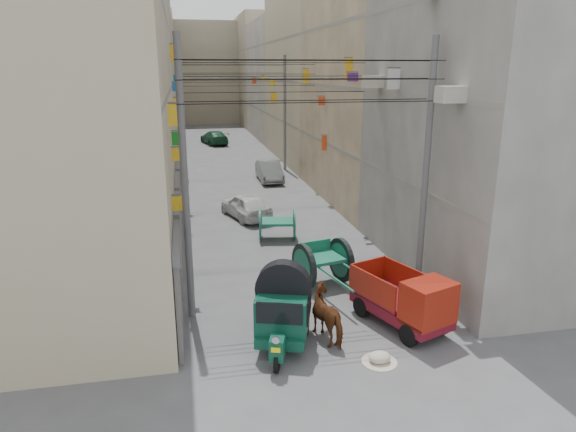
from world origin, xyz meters
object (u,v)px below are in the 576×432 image
object	(u,v)px
feed_sack	(380,357)
second_cart	(277,223)
horse	(330,315)
distant_car_grey	(269,171)
tonga_cart	(323,262)
mini_truck	(409,304)
distant_car_white	(246,206)
auto_rickshaw	(283,308)
distant_car_green	(214,137)

from	to	relation	value
feed_sack	second_cart	bearing A→B (deg)	94.36
horse	distant_car_grey	world-z (taller)	horse
tonga_cart	mini_truck	size ratio (longest dim) A/B	1.10
second_cart	mini_truck	bearing A→B (deg)	-66.05
distant_car_white	auto_rickshaw	bearing A→B (deg)	70.00
auto_rickshaw	horse	distance (m)	1.35
feed_sack	distant_car_green	world-z (taller)	distant_car_green
second_cart	feed_sack	size ratio (longest dim) A/B	3.12
mini_truck	distant_car_white	world-z (taller)	mini_truck
tonga_cart	distant_car_white	xyz separation A→B (m)	(-1.56, 8.63, -0.18)
feed_sack	distant_car_grey	distance (m)	21.91
distant_car_white	distant_car_grey	size ratio (longest dim) A/B	0.93
distant_car_white	tonga_cart	bearing A→B (deg)	82.62
horse	mini_truck	bearing A→B (deg)	162.89
auto_rickshaw	tonga_cart	bearing A→B (deg)	78.49
auto_rickshaw	second_cart	distance (m)	8.77
mini_truck	feed_sack	size ratio (longest dim) A/B	5.85
mini_truck	distant_car_white	size ratio (longest dim) A/B	0.90
second_cart	distant_car_grey	xyz separation A→B (m)	(1.65, 11.90, -0.08)
horse	distant_car_white	world-z (taller)	horse
second_cart	distant_car_green	world-z (taller)	second_cart
horse	distant_car_white	xyz separation A→B (m)	(-0.78, 12.18, -0.07)
second_cart	horse	xyz separation A→B (m)	(-0.13, -8.57, -0.03)
second_cart	distant_car_grey	world-z (taller)	second_cart
auto_rickshaw	mini_truck	bearing A→B (deg)	19.31
auto_rickshaw	mini_truck	world-z (taller)	auto_rickshaw
mini_truck	horse	bearing A→B (deg)	160.24
mini_truck	second_cart	world-z (taller)	mini_truck
second_cart	distant_car_green	size ratio (longest dim) A/B	0.39
auto_rickshaw	distant_car_grey	xyz separation A→B (m)	(3.08, 20.54, -0.41)
mini_truck	distant_car_green	world-z (taller)	mini_truck
second_cart	feed_sack	bearing A→B (deg)	-75.75
auto_rickshaw	distant_car_white	size ratio (longest dim) A/B	0.73
distant_car_green	distant_car_white	bearing A→B (deg)	76.48
tonga_cart	horse	xyz separation A→B (m)	(-0.77, -3.55, -0.11)
auto_rickshaw	distant_car_green	world-z (taller)	auto_rickshaw
second_cart	distant_car_green	distance (m)	29.84
tonga_cart	second_cart	world-z (taller)	tonga_cart
tonga_cart	distant_car_green	bearing A→B (deg)	78.63
tonga_cart	feed_sack	bearing A→B (deg)	-102.33
feed_sack	distant_car_green	size ratio (longest dim) A/B	0.12
tonga_cart	mini_truck	xyz separation A→B (m)	(1.50, -3.56, 0.01)
auto_rickshaw	horse	world-z (taller)	auto_rickshaw
feed_sack	distant_car_white	bearing A→B (deg)	97.01
tonga_cart	distant_car_green	distance (m)	34.87
mini_truck	distant_car_white	xyz separation A→B (m)	(-3.06, 12.18, -0.19)
distant_car_grey	distant_car_green	xyz separation A→B (m)	(-2.41, 17.93, 0.00)
auto_rickshaw	tonga_cart	world-z (taller)	auto_rickshaw
auto_rickshaw	distant_car_green	xyz separation A→B (m)	(0.67, 38.47, -0.40)
tonga_cart	mini_truck	distance (m)	3.86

